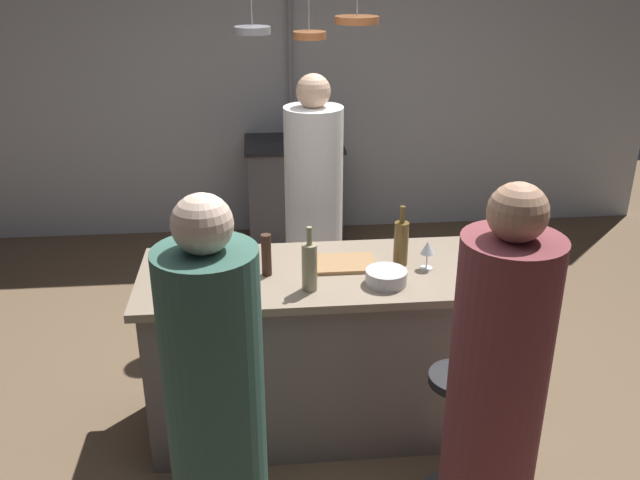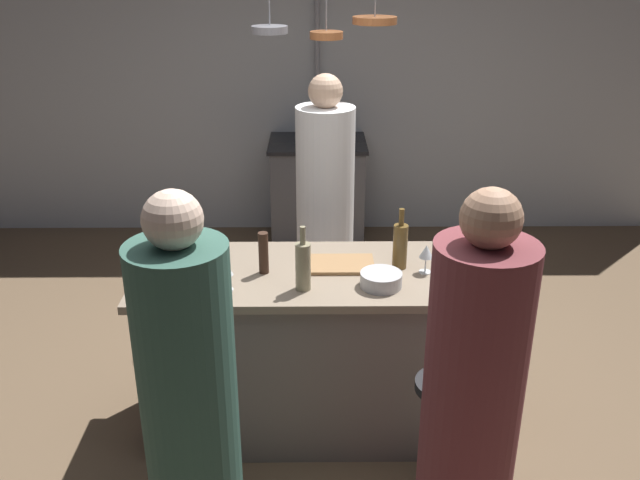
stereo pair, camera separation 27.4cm
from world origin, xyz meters
The scene contains 19 objects.
ground_plane centered at (0.00, 0.00, 0.00)m, with size 9.00×9.00×0.00m, color brown.
back_wall centered at (0.00, 2.85, 1.30)m, with size 6.40×0.16×2.60m, color #B2B7BC.
kitchen_island centered at (0.00, 0.00, 0.45)m, with size 1.80×0.72×0.90m.
stove_range centered at (0.00, 2.45, 0.45)m, with size 0.80×0.64×0.89m.
chef centered at (0.04, 0.96, 0.79)m, with size 0.36×0.36×1.69m.
bar_stool_right centered at (0.52, -0.62, 0.38)m, with size 0.28×0.28×0.68m.
guest_right centered at (0.53, -1.01, 0.78)m, with size 0.35×0.35×1.67m.
bar_stool_left centered at (-0.54, -0.62, 0.38)m, with size 0.28×0.28×0.68m.
guest_left centered at (-0.48, -0.98, 0.77)m, with size 0.35×0.35×1.66m.
overhead_pot_rack centered at (0.05, 1.86, 1.69)m, with size 0.90×1.48×2.17m.
cutting_board centered at (0.11, 0.05, 0.91)m, with size 0.32×0.22×0.02m, color #997047.
pepper_mill centered at (-0.27, -0.02, 1.01)m, with size 0.05×0.05×0.21m, color #382319.
wine_bottle_green centered at (-0.62, -0.09, 1.03)m, with size 0.07×0.07×0.32m.
wine_bottle_white centered at (-0.08, -0.19, 1.02)m, with size 0.07×0.07×0.31m.
wine_bottle_amber centered at (0.39, 0.04, 1.02)m, with size 0.07×0.07×0.31m.
wine_glass_by_chef centered at (-0.43, -0.20, 1.01)m, with size 0.07×0.07×0.15m.
wine_glass_near_left_guest centered at (0.51, -0.02, 1.01)m, with size 0.07×0.07×0.15m.
mixing_bowl_steel centered at (0.28, -0.17, 0.93)m, with size 0.20×0.20×0.07m, color #B7B7BC.
mixing_bowl_ceramic centered at (0.76, -0.16, 0.93)m, with size 0.17×0.17×0.06m, color silver.
Camera 2 is at (-0.03, -3.01, 2.36)m, focal length 38.28 mm.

